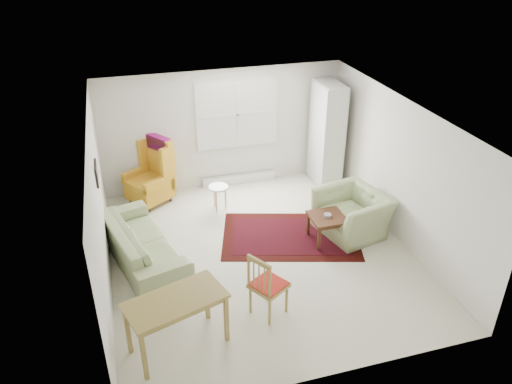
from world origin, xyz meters
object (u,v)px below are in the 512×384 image
object	(u,v)px
armchair	(353,209)
stool	(219,198)
desk_chair	(269,284)
desk	(178,323)
coffee_table	(327,228)
sofa	(141,235)
wingback_chair	(148,172)
cabinet	(327,135)

from	to	relation	value
armchair	stool	xyz separation A→B (m)	(-2.15, 1.46, -0.21)
desk_chair	desk	bearing A→B (deg)	71.16
coffee_table	desk	world-z (taller)	desk
sofa	desk_chair	world-z (taller)	desk_chair
wingback_chair	desk	distance (m)	4.09
wingback_chair	cabinet	size ratio (longest dim) A/B	0.60
cabinet	desk	bearing A→B (deg)	-133.99
wingback_chair	cabinet	distance (m)	3.77
desk_chair	armchair	bearing A→B (deg)	-83.27
sofa	stool	world-z (taller)	sofa
coffee_table	desk_chair	distance (m)	2.20
armchair	coffee_table	world-z (taller)	armchair
coffee_table	desk	bearing A→B (deg)	-147.98
sofa	coffee_table	size ratio (longest dim) A/B	3.81
sofa	desk	world-z (taller)	sofa
wingback_chair	stool	xyz separation A→B (m)	(1.28, -0.67, -0.41)
stool	desk	world-z (taller)	desk
sofa	stool	size ratio (longest dim) A/B	4.47
armchair	desk	xyz separation A→B (m)	(-3.45, -1.95, -0.06)
wingback_chair	sofa	bearing A→B (deg)	-43.21
desk_chair	coffee_table	bearing A→B (deg)	-77.09
armchair	coffee_table	size ratio (longest dim) A/B	1.99
armchair	desk	distance (m)	3.96
armchair	cabinet	distance (m)	2.11
coffee_table	desk_chair	bearing A→B (deg)	-135.77
armchair	wingback_chair	bearing A→B (deg)	-135.45
wingback_chair	cabinet	bearing A→B (deg)	53.90
sofa	desk_chair	distance (m)	2.48
stool	armchair	bearing A→B (deg)	-34.22
cabinet	stool	bearing A→B (deg)	-168.33
desk	desk_chair	bearing A→B (deg)	12.48
armchair	wingback_chair	xyz separation A→B (m)	(-3.43, 2.13, 0.20)
coffee_table	cabinet	xyz separation A→B (m)	(0.85, 2.11, 0.86)
desk	stool	bearing A→B (deg)	69.17
sofa	armchair	world-z (taller)	armchair
sofa	desk	distance (m)	2.18
sofa	cabinet	distance (m)	4.47
armchair	cabinet	bearing A→B (deg)	157.60
sofa	cabinet	size ratio (longest dim) A/B	1.04
stool	cabinet	distance (m)	2.65
cabinet	wingback_chair	bearing A→B (deg)	177.51
desk	wingback_chair	bearing A→B (deg)	89.70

